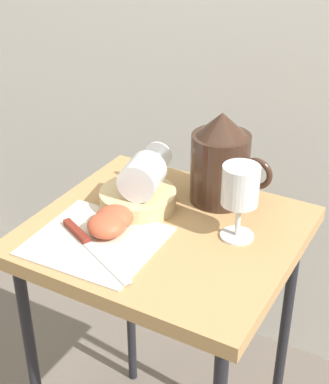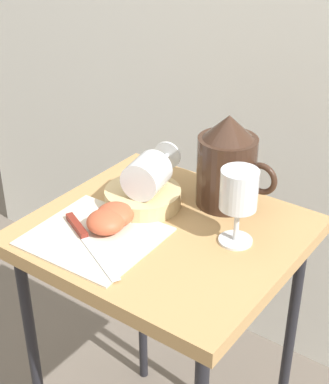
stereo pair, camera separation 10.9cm
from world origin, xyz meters
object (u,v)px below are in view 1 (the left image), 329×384
(basket_tray, at_px, (138,199))
(apple_half_right, at_px, (107,225))
(wine_glass_tipped_near, at_px, (143,176))
(knife, at_px, (86,241))
(table, at_px, (164,260))
(wine_glass_upright, at_px, (240,190))
(pitcher, at_px, (220,166))
(apple_half_left, at_px, (114,218))

(basket_tray, distance_m, apple_half_right, 0.12)
(wine_glass_tipped_near, bearing_deg, knife, -98.27)
(wine_glass_tipped_near, bearing_deg, table, -31.54)
(knife, bearing_deg, table, 50.62)
(wine_glass_upright, distance_m, knife, 0.30)
(pitcher, bearing_deg, wine_glass_tipped_near, -138.53)
(basket_tray, distance_m, wine_glass_tipped_near, 0.06)
(table, height_order, apple_half_right, apple_half_right)
(basket_tray, distance_m, wine_glass_upright, 0.24)
(knife, bearing_deg, wine_glass_upright, 34.57)
(table, height_order, pitcher, pitcher)
(table, height_order, wine_glass_tipped_near, wine_glass_tipped_near)
(basket_tray, distance_m, apple_half_left, 0.09)
(wine_glass_tipped_near, relative_size, apple_half_left, 2.10)
(table, bearing_deg, apple_half_right, -136.15)
(basket_tray, height_order, pitcher, pitcher)
(wine_glass_upright, distance_m, apple_half_right, 0.26)
(wine_glass_tipped_near, xyz_separation_m, knife, (-0.02, -0.17, -0.07))
(table, xyz_separation_m, knife, (-0.10, -0.12, 0.09))
(apple_half_right, bearing_deg, pitcher, 61.21)
(apple_half_right, bearing_deg, knife, -112.90)
(table, height_order, apple_half_left, apple_half_left)
(basket_tray, distance_m, knife, 0.17)
(pitcher, relative_size, knife, 0.92)
(wine_glass_upright, bearing_deg, basket_tray, 178.52)
(pitcher, distance_m, apple_half_left, 0.24)
(basket_tray, bearing_deg, wine_glass_upright, -1.48)
(wine_glass_tipped_near, distance_m, knife, 0.18)
(basket_tray, relative_size, knife, 0.74)
(basket_tray, xyz_separation_m, pitcher, (0.13, 0.11, 0.06))
(pitcher, distance_m, wine_glass_tipped_near, 0.16)
(wine_glass_tipped_near, bearing_deg, basket_tray, -179.84)
(table, bearing_deg, pitcher, 73.37)
(pitcher, height_order, knife, pitcher)
(table, bearing_deg, wine_glass_upright, 16.65)
(basket_tray, relative_size, pitcher, 0.81)
(table, height_order, wine_glass_upright, wine_glass_upright)
(pitcher, distance_m, wine_glass_upright, 0.14)
(apple_half_right, bearing_deg, apple_half_left, 94.69)
(wine_glass_upright, bearing_deg, apple_half_left, -157.94)
(basket_tray, distance_m, pitcher, 0.18)
(pitcher, xyz_separation_m, apple_half_right, (-0.13, -0.23, -0.05))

